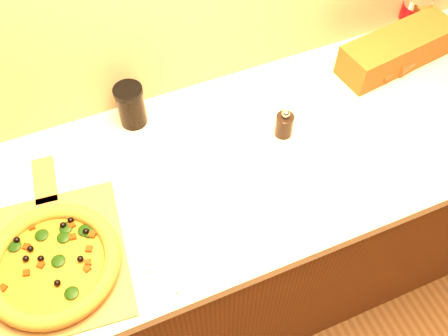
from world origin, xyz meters
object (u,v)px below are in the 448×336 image
pizza_peel (53,256)px  dark_jar (131,105)px  pepper_grinder (284,124)px  coffee_canister (414,13)px  pizza (53,264)px  rolling_pin (423,49)px

pizza_peel → dark_jar: dark_jar is taller
pepper_grinder → coffee_canister: 0.67m
pizza → pepper_grinder: pepper_grinder is taller
pizza_peel → rolling_pin: rolling_pin is taller
pizza → rolling_pin: 1.31m
pepper_grinder → dark_jar: 0.45m
pepper_grinder → rolling_pin: pepper_grinder is taller
coffee_canister → dark_jar: 1.01m
pizza → dark_jar: dark_jar is taller
pizza_peel → pizza: size_ratio=1.65×
pizza → coffee_canister: 1.39m
dark_jar → pizza: bearing=-129.5°
pizza → dark_jar: bearing=50.5°
pizza_peel → rolling_pin: 1.30m
pizza → coffee_canister: coffee_canister is taller
rolling_pin → coffee_canister: coffee_canister is taller
dark_jar → pizza_peel: bearing=-132.1°
pizza → pepper_grinder: 0.72m
pepper_grinder → coffee_canister: coffee_canister is taller
pizza_peel → pizza: pizza is taller
pepper_grinder → pizza_peel: bearing=-169.4°
pepper_grinder → dark_jar: (-0.39, 0.22, 0.03)m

